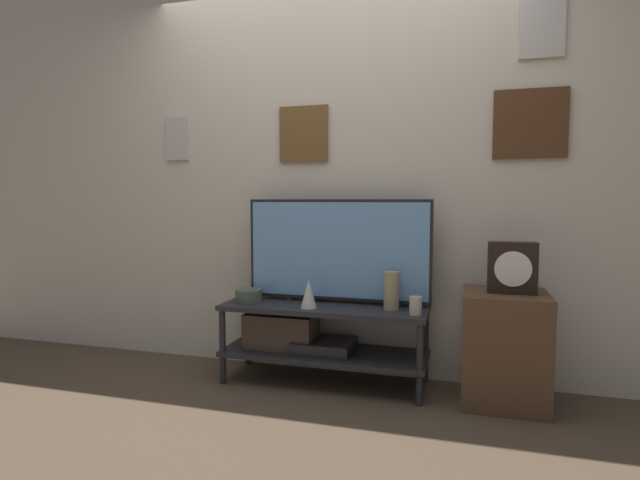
{
  "coord_description": "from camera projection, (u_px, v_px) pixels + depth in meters",
  "views": [
    {
      "loc": [
        0.83,
        -2.65,
        1.13
      ],
      "look_at": [
        -0.03,
        0.26,
        0.89
      ],
      "focal_mm": 28.0,
      "sensor_mm": 36.0,
      "label": 1
    }
  ],
  "objects": [
    {
      "name": "candle_jar",
      "position": [
        416.0,
        306.0,
        2.8
      ],
      "size": [
        0.07,
        0.07,
        0.1
      ],
      "color": "#C1B29E",
      "rests_on": "media_console"
    },
    {
      "name": "vase_wide_bowl",
      "position": [
        249.0,
        295.0,
        3.18
      ],
      "size": [
        0.17,
        0.17,
        0.08
      ],
      "color": "#4C5647",
      "rests_on": "media_console"
    },
    {
      "name": "vase_tall_ceramic",
      "position": [
        391.0,
        291.0,
        2.94
      ],
      "size": [
        0.09,
        0.09,
        0.23
      ],
      "color": "tan",
      "rests_on": "media_console"
    },
    {
      "name": "television",
      "position": [
        338.0,
        250.0,
        3.12
      ],
      "size": [
        1.16,
        0.05,
        0.65
      ],
      "color": "black",
      "rests_on": "media_console"
    },
    {
      "name": "side_table",
      "position": [
        504.0,
        348.0,
        2.78
      ],
      "size": [
        0.45,
        0.45,
        0.62
      ],
      "color": "#513823",
      "rests_on": "ground_plane"
    },
    {
      "name": "vase_slim_bronze",
      "position": [
        309.0,
        294.0,
        2.98
      ],
      "size": [
        0.1,
        0.1,
        0.17
      ],
      "color": "beige",
      "rests_on": "media_console"
    },
    {
      "name": "mantel_clock",
      "position": [
        512.0,
        268.0,
        2.73
      ],
      "size": [
        0.26,
        0.11,
        0.28
      ],
      "color": "black",
      "rests_on": "side_table"
    },
    {
      "name": "media_console",
      "position": [
        309.0,
        333.0,
        3.11
      ],
      "size": [
        1.26,
        0.43,
        0.49
      ],
      "color": "#232326",
      "rests_on": "ground_plane"
    },
    {
      "name": "ground_plane",
      "position": [
        312.0,
        398.0,
        2.86
      ],
      "size": [
        12.0,
        12.0,
        0.0
      ],
      "primitive_type": "plane",
      "color": "#4C3D2D"
    },
    {
      "name": "wall_back",
      "position": [
        336.0,
        166.0,
        3.25
      ],
      "size": [
        6.4,
        0.08,
        2.7
      ],
      "color": "beige",
      "rests_on": "ground_plane"
    }
  ]
}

